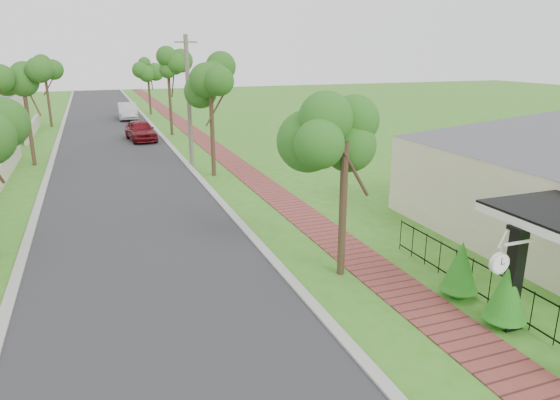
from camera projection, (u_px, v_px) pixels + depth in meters
ground at (314, 341)px, 11.18m from camera, size 160.00×160.00×0.00m
road at (119, 166)px, 28.11m from camera, size 7.00×120.00×0.02m
kerb_right at (184, 161)px, 29.34m from camera, size 0.30×120.00×0.10m
kerb_left at (49, 171)px, 26.89m from camera, size 0.30×120.00×0.10m
sidewalk at (227, 158)px, 30.21m from camera, size 1.50×120.00×0.03m
porch_post at (513, 283)px, 11.49m from camera, size 0.48×0.48×2.52m
picket_fence at (490, 285)px, 12.67m from camera, size 0.03×8.02×1.00m
street_trees at (109, 78)px, 32.99m from camera, size 10.70×37.65×5.89m
hedge_row at (515, 300)px, 11.34m from camera, size 0.88×5.01×1.88m
parked_car_red at (141, 131)px, 35.88m from camera, size 2.19×4.44×1.45m
parked_car_white at (127, 111)px, 47.09m from camera, size 1.70×4.65×1.52m
near_tree at (346, 139)px, 13.45m from camera, size 1.94×1.94×4.99m
utility_pole at (189, 101)px, 27.34m from camera, size 1.20×0.24×7.09m
station_clock at (500, 262)px, 10.60m from camera, size 1.08×0.13×0.67m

